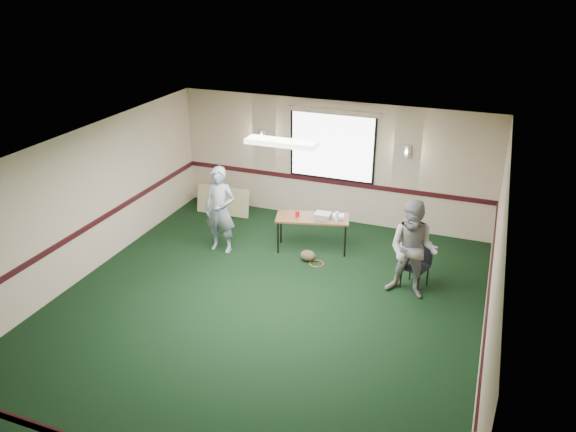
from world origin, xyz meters
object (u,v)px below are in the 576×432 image
(folding_table, at_px, (312,219))
(person_right, at_px, (413,250))
(projector, at_px, (323,216))
(conference_chair, at_px, (418,261))
(person_left, at_px, (220,210))

(folding_table, xyz_separation_m, person_right, (2.12, -1.01, 0.22))
(projector, xyz_separation_m, conference_chair, (1.99, -0.66, -0.28))
(person_left, xyz_separation_m, person_right, (3.82, -0.36, 0.00))
(conference_chair, xyz_separation_m, person_right, (-0.06, -0.39, 0.39))
(person_left, bearing_deg, person_right, -4.97)
(projector, height_order, person_right, person_right)
(projector, relative_size, conference_chair, 0.36)
(folding_table, height_order, person_left, person_left)
(conference_chair, distance_m, person_left, 3.90)
(person_right, bearing_deg, person_left, -179.29)
(person_left, distance_m, person_right, 3.84)
(projector, distance_m, person_right, 2.19)
(projector, bearing_deg, person_left, -163.12)
(folding_table, bearing_deg, person_right, -39.86)
(folding_table, relative_size, projector, 5.04)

